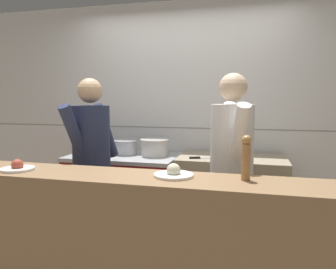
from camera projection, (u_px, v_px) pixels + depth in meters
name	position (u px, v px, depth m)	size (l,w,h in m)	color
wall_back_tiled	(185.00, 115.00, 3.84)	(8.00, 0.06, 2.60)	white
oven_range	(124.00, 193.00, 3.70)	(1.21, 0.71, 0.86)	maroon
prep_counter	(231.00, 200.00, 3.40)	(1.09, 0.65, 0.89)	gray
pass_counter	(129.00, 244.00, 2.27)	(2.89, 0.45, 0.97)	#93704C
stock_pot	(92.00, 144.00, 3.73)	(0.25, 0.25, 0.22)	#2D2D33
sauce_pot	(125.00, 147.00, 3.69)	(0.27, 0.27, 0.16)	#B7BABF
braising_pot	(154.00, 147.00, 3.58)	(0.31, 0.31, 0.19)	beige
mixing_bowl_steel	(239.00, 153.00, 3.30)	(0.22, 0.22, 0.10)	#B7BABF
chefs_knife	(203.00, 158.00, 3.27)	(0.34, 0.14, 0.02)	#B7BABF
plated_dish_main	(17.00, 167.00, 2.38)	(0.24, 0.24, 0.08)	white
plated_dish_appetiser	(174.00, 173.00, 2.18)	(0.27, 0.27, 0.09)	white
pepper_mill	(246.00, 157.00, 2.07)	(0.06, 0.06, 0.29)	#AD7A47
chef_head_cook	(92.00, 160.00, 2.99)	(0.42, 0.73, 1.67)	black
chef_sous	(231.00, 167.00, 2.65)	(0.43, 0.73, 1.69)	black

